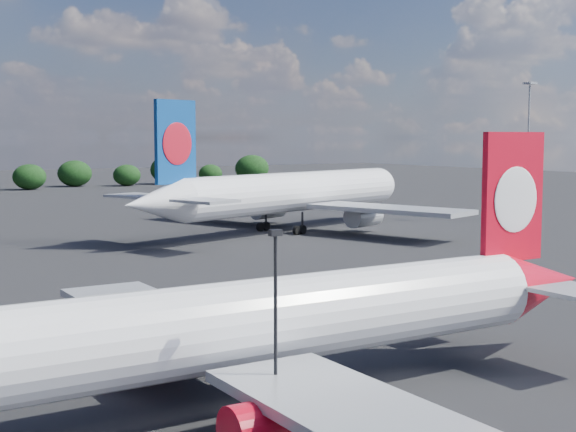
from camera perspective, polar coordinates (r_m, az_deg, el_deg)
qantas_airliner at (r=41.11m, az=0.14°, el=-7.44°), size 42.18×40.01×13.82m
china_southern_airliner at (r=114.39m, az=-0.19°, el=1.59°), size 54.17×52.00×18.08m
apron_lamp_post at (r=35.03m, az=-0.89°, el=-7.72°), size 0.55×0.30×9.56m
floodlight_mast_near at (r=135.63m, az=16.73°, el=5.77°), size 1.60×1.60×22.37m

